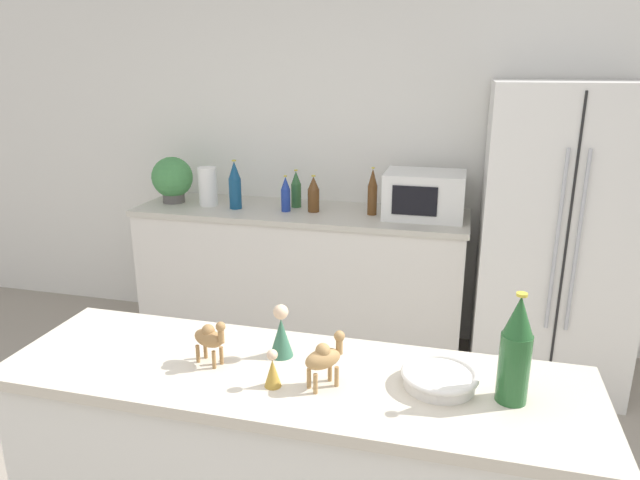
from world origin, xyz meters
The scene contains 17 objects.
wall_back centered at (0.00, 2.73, 1.27)m, with size 8.00×0.06×2.55m.
back_counter centered at (-0.42, 2.40, 0.47)m, with size 2.16×0.63×0.94m.
refrigerator centered at (1.14, 2.33, 0.88)m, with size 0.84×0.73×1.76m.
potted_plant centered at (-1.31, 2.39, 1.10)m, with size 0.27×0.27×0.31m.
paper_towel_roll centered at (-1.04, 2.37, 1.06)m, with size 0.12×0.12×0.26m.
microwave centered at (0.38, 2.42, 1.08)m, with size 0.48×0.37×0.28m.
back_bottle_0 centered at (0.06, 2.39, 1.08)m, with size 0.06×0.06×0.30m.
back_bottle_1 centered at (-0.83, 2.33, 1.09)m, with size 0.08×0.08×0.32m.
back_bottle_2 centered at (-0.49, 2.34, 1.05)m, with size 0.06×0.06×0.23m.
back_bottle_3 centered at (-0.46, 2.47, 1.05)m, with size 0.07×0.07×0.25m.
back_bottle_4 centered at (-0.32, 2.38, 1.05)m, with size 0.07×0.07×0.24m.
wine_bottle centered at (0.77, 0.38, 1.12)m, with size 0.08×0.08×0.31m.
fruit_bowl centered at (0.58, 0.41, 0.99)m, with size 0.22×0.22×0.05m.
camel_figurine centered at (-0.10, 0.37, 1.05)m, with size 0.12×0.09×0.15m.
camel_figurine_second centered at (0.27, 0.33, 1.06)m, with size 0.12×0.12×0.16m.
wise_man_figurine_crimson centered at (0.13, 0.29, 1.02)m, with size 0.05×0.05×0.11m.
wise_man_figurine_purple centered at (0.09, 0.47, 1.04)m, with size 0.07×0.07×0.17m.
Camera 1 is at (0.61, -1.05, 1.84)m, focal length 32.00 mm.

